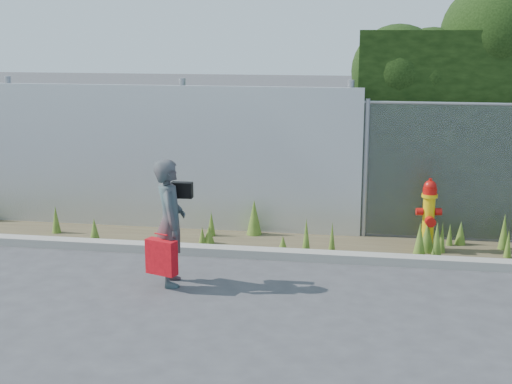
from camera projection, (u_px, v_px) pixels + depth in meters
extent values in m
plane|color=#3B3B3D|center=(262.00, 309.00, 7.85)|extent=(80.00, 80.00, 0.00)
cube|color=gray|center=(283.00, 254.00, 9.57)|extent=(16.00, 0.22, 0.12)
cube|color=#493E29|center=(288.00, 245.00, 10.16)|extent=(16.00, 1.20, 0.01)
cone|color=#41631D|center=(211.00, 224.00, 10.54)|extent=(0.13, 0.13, 0.38)
cone|color=#41631D|center=(283.00, 244.00, 9.88)|extent=(0.13, 0.13, 0.21)
cone|color=#41631D|center=(433.00, 254.00, 9.47)|extent=(0.10, 0.10, 0.18)
cone|color=#41631D|center=(94.00, 231.00, 10.24)|extent=(0.16, 0.16, 0.36)
cone|color=#41631D|center=(508.00, 245.00, 9.53)|extent=(0.10, 0.10, 0.39)
cone|color=#41631D|center=(209.00, 236.00, 10.17)|extent=(0.17, 0.17, 0.27)
cone|color=#41631D|center=(450.00, 235.00, 10.08)|extent=(0.10, 0.10, 0.33)
cone|color=#41631D|center=(332.00, 237.00, 9.81)|extent=(0.10, 0.10, 0.42)
cone|color=#41631D|center=(56.00, 220.00, 10.69)|extent=(0.14, 0.14, 0.43)
cone|color=#41631D|center=(202.00, 236.00, 10.15)|extent=(0.11, 0.11, 0.26)
cone|color=#41631D|center=(306.00, 237.00, 9.72)|extent=(0.12, 0.12, 0.50)
cone|color=#41631D|center=(437.00, 241.00, 9.55)|extent=(0.15, 0.15, 0.49)
cone|color=#41631D|center=(420.00, 240.00, 9.57)|extent=(0.18, 0.18, 0.48)
cone|color=#41631D|center=(427.00, 238.00, 9.78)|extent=(0.21, 0.21, 0.44)
cone|color=#41631D|center=(504.00, 232.00, 9.89)|extent=(0.14, 0.14, 0.52)
cone|color=#41631D|center=(461.00, 234.00, 10.12)|extent=(0.16, 0.16, 0.35)
cone|color=#41631D|center=(254.00, 218.00, 10.59)|extent=(0.23, 0.23, 0.54)
cone|color=#41631D|center=(442.00, 239.00, 9.74)|extent=(0.11, 0.11, 0.43)
cone|color=#41631D|center=(97.00, 210.00, 11.22)|extent=(0.15, 0.15, 0.45)
cube|color=#B7BABE|center=(85.00, 156.00, 11.01)|extent=(8.50, 0.08, 2.20)
cylinder|color=gray|center=(13.00, 149.00, 11.31)|extent=(0.10, 0.10, 2.30)
cylinder|color=gray|center=(184.00, 154.00, 10.86)|extent=(0.10, 0.10, 2.30)
cylinder|color=gray|center=(349.00, 159.00, 10.47)|extent=(0.10, 0.10, 2.30)
cylinder|color=gray|center=(366.00, 169.00, 10.34)|extent=(0.07, 0.07, 2.05)
sphere|color=black|center=(398.00, 71.00, 10.80)|extent=(1.42, 1.42, 1.42)
sphere|color=black|center=(431.00, 75.00, 10.76)|extent=(1.41, 1.41, 1.41)
sphere|color=black|center=(495.00, 35.00, 10.53)|extent=(1.61, 1.61, 1.61)
cylinder|color=#DBB30B|center=(427.00, 249.00, 9.91)|extent=(0.25, 0.25, 0.05)
cylinder|color=#DBB30B|center=(428.00, 224.00, 9.83)|extent=(0.16, 0.16, 0.77)
cylinder|color=#DBB30B|center=(430.00, 196.00, 9.74)|extent=(0.22, 0.22, 0.05)
cylinder|color=#B20F0A|center=(430.00, 191.00, 9.72)|extent=(0.19, 0.19, 0.09)
sphere|color=#B20F0A|center=(430.00, 187.00, 9.71)|extent=(0.17, 0.17, 0.17)
cylinder|color=#B20F0A|center=(431.00, 180.00, 9.69)|extent=(0.05, 0.05, 0.05)
cylinder|color=#B20F0A|center=(419.00, 211.00, 9.81)|extent=(0.09, 0.10, 0.10)
cylinder|color=#B20F0A|center=(438.00, 212.00, 9.77)|extent=(0.09, 0.10, 0.10)
cylinder|color=#B20F0A|center=(429.00, 222.00, 9.69)|extent=(0.14, 0.11, 0.14)
imported|color=#0F6365|center=(170.00, 223.00, 8.48)|extent=(0.51, 0.64, 1.53)
cube|color=#A40910|center=(162.00, 257.00, 8.38)|extent=(0.38, 0.14, 0.42)
cylinder|color=#A40910|center=(161.00, 234.00, 8.32)|extent=(0.18, 0.02, 0.02)
cube|color=black|center=(182.00, 190.00, 8.59)|extent=(0.26, 0.11, 0.19)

